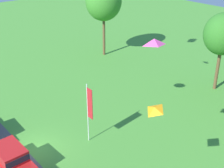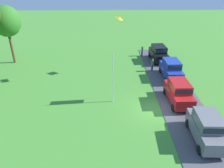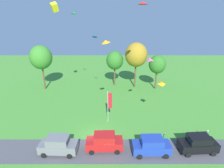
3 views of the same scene
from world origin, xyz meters
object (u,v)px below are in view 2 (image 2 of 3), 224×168
object	(u,v)px
car_suv_near_entrance	(171,68)
person_beside_suv	(152,65)
car_suv_far_end	(207,127)
person_watching_sky	(142,50)
tree_lone_near	(6,21)
car_suv_by_flagpole	(179,91)
car_suv_mid_row	(159,53)
kite_diamond_over_trees	(120,18)
flag_banner	(113,71)

from	to	relation	value
car_suv_near_entrance	person_beside_suv	size ratio (longest dim) A/B	2.71
car_suv_far_end	person_watching_sky	world-z (taller)	car_suv_far_end
person_beside_suv	tree_lone_near	bearing A→B (deg)	80.35
car_suv_by_flagpole	person_watching_sky	world-z (taller)	car_suv_by_flagpole
car_suv_mid_row	kite_diamond_over_trees	world-z (taller)	kite_diamond_over_trees
car_suv_near_entrance	car_suv_by_flagpole	bearing A→B (deg)	172.95
car_suv_by_flagpole	person_watching_sky	xyz separation A→B (m)	(13.83, 1.75, -0.42)
car_suv_far_end	car_suv_by_flagpole	xyz separation A→B (m)	(5.62, 0.57, 0.00)
car_suv_far_end	car_suv_by_flagpole	world-z (taller)	same
flag_banner	tree_lone_near	bearing A→B (deg)	52.87
car_suv_by_flagpole	kite_diamond_over_trees	bearing A→B (deg)	34.73
car_suv_near_entrance	kite_diamond_over_trees	bearing A→B (deg)	69.26
tree_lone_near	kite_diamond_over_trees	size ratio (longest dim) A/B	9.41
flag_banner	kite_diamond_over_trees	bearing A→B (deg)	-7.41
flag_banner	car_suv_near_entrance	bearing A→B (deg)	-54.62
car_suv_mid_row	flag_banner	distance (m)	13.27
car_suv_by_flagpole	flag_banner	xyz separation A→B (m)	(0.52, 6.66, 2.06)
car_suv_far_end	flag_banner	distance (m)	9.71
car_suv_by_flagpole	kite_diamond_over_trees	distance (m)	11.45
person_beside_suv	car_suv_near_entrance	bearing A→B (deg)	-138.96
person_watching_sky	flag_banner	xyz separation A→B (m)	(-13.31, 4.91, 2.47)
car_suv_by_flagpole	flag_banner	distance (m)	6.99
flag_banner	kite_diamond_over_trees	size ratio (longest dim) A/B	6.14
car_suv_mid_row	person_watching_sky	xyz separation A→B (m)	(2.23, 2.10, -0.42)
car_suv_mid_row	kite_diamond_over_trees	size ratio (longest dim) A/B	5.48
car_suv_near_entrance	flag_banner	world-z (taller)	flag_banner
car_suv_far_end	tree_lone_near	size ratio (longest dim) A/B	0.58
person_watching_sky	flag_banner	distance (m)	14.40
car_suv_far_end	car_suv_near_entrance	size ratio (longest dim) A/B	1.01
person_watching_sky	kite_diamond_over_trees	bearing A→B (deg)	145.31
person_watching_sky	tree_lone_near	xyz separation A→B (m)	(-2.52, 19.15, 5.09)
car_suv_near_entrance	person_watching_sky	xyz separation A→B (m)	(8.07, 2.46, -0.42)
person_watching_sky	car_suv_near_entrance	bearing A→B (deg)	-163.03
car_suv_by_flagpole	person_beside_suv	world-z (taller)	car_suv_by_flagpole
car_suv_by_flagpole	person_beside_suv	distance (m)	8.06
person_beside_suv	kite_diamond_over_trees	distance (m)	7.55
tree_lone_near	car_suv_near_entrance	bearing A→B (deg)	-104.40
car_suv_near_entrance	car_suv_far_end	bearing A→B (deg)	179.31
car_suv_by_flagpole	tree_lone_near	size ratio (longest dim) A/B	0.57
flag_banner	car_suv_far_end	bearing A→B (deg)	-130.35
kite_diamond_over_trees	car_suv_far_end	bearing A→B (deg)	-155.66
flag_banner	car_suv_by_flagpole	bearing A→B (deg)	-94.50
car_suv_by_flagpole	car_suv_mid_row	distance (m)	11.60
car_suv_far_end	kite_diamond_over_trees	bearing A→B (deg)	24.34
flag_banner	car_suv_mid_row	bearing A→B (deg)	-32.33
car_suv_near_entrance	kite_diamond_over_trees	size ratio (longest dim) A/B	5.38
car_suv_mid_row	person_beside_suv	distance (m)	3.98
person_watching_sky	kite_diamond_over_trees	distance (m)	9.18
person_watching_sky	car_suv_mid_row	bearing A→B (deg)	-136.74
person_watching_sky	flag_banner	size ratio (longest dim) A/B	0.32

